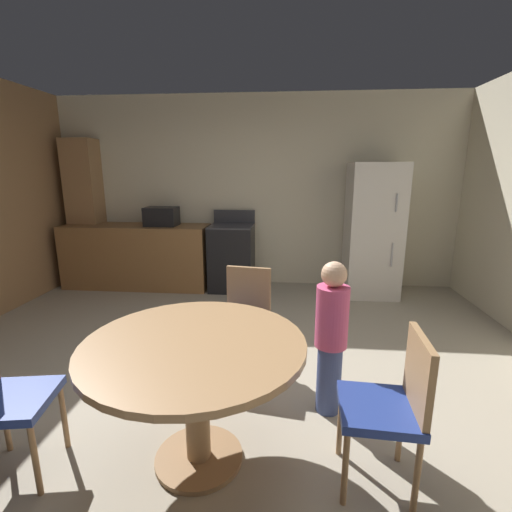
{
  "coord_description": "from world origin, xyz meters",
  "views": [
    {
      "loc": [
        0.48,
        -2.29,
        1.67
      ],
      "look_at": [
        0.2,
        0.93,
        0.9
      ],
      "focal_mm": 25.41,
      "sensor_mm": 36.0,
      "label": 1
    }
  ],
  "objects_px": {
    "oven_range": "(232,257)",
    "dining_table": "(195,367)",
    "chair_east": "(392,401)",
    "microwave": "(162,216)",
    "chair_north": "(245,313)",
    "person_child": "(331,335)",
    "refrigerator": "(373,231)"
  },
  "relations": [
    {
      "from": "oven_range",
      "to": "dining_table",
      "type": "bearing_deg",
      "value": -84.81
    },
    {
      "from": "chair_east",
      "to": "oven_range",
      "type": "bearing_deg",
      "value": -63.95
    },
    {
      "from": "microwave",
      "to": "chair_north",
      "type": "bearing_deg",
      "value": -56.03
    },
    {
      "from": "microwave",
      "to": "chair_east",
      "type": "relative_size",
      "value": 0.51
    },
    {
      "from": "person_child",
      "to": "dining_table",
      "type": "bearing_deg",
      "value": 0.0
    },
    {
      "from": "refrigerator",
      "to": "person_child",
      "type": "relative_size",
      "value": 1.61
    },
    {
      "from": "refrigerator",
      "to": "chair_north",
      "type": "height_order",
      "value": "refrigerator"
    },
    {
      "from": "oven_range",
      "to": "person_child",
      "type": "height_order",
      "value": "oven_range"
    },
    {
      "from": "chair_north",
      "to": "person_child",
      "type": "xyz_separation_m",
      "value": [
        0.65,
        -0.51,
        0.08
      ]
    },
    {
      "from": "refrigerator",
      "to": "dining_table",
      "type": "height_order",
      "value": "refrigerator"
    },
    {
      "from": "chair_east",
      "to": "chair_north",
      "type": "bearing_deg",
      "value": -47.42
    },
    {
      "from": "chair_east",
      "to": "person_child",
      "type": "relative_size",
      "value": 0.8
    },
    {
      "from": "refrigerator",
      "to": "dining_table",
      "type": "distance_m",
      "value": 3.53
    },
    {
      "from": "dining_table",
      "to": "microwave",
      "type": "bearing_deg",
      "value": 111.98
    },
    {
      "from": "microwave",
      "to": "dining_table",
      "type": "height_order",
      "value": "microwave"
    },
    {
      "from": "refrigerator",
      "to": "person_child",
      "type": "bearing_deg",
      "value": -107.6
    },
    {
      "from": "dining_table",
      "to": "oven_range",
      "type": "bearing_deg",
      "value": 95.19
    },
    {
      "from": "oven_range",
      "to": "refrigerator",
      "type": "bearing_deg",
      "value": -1.61
    },
    {
      "from": "refrigerator",
      "to": "chair_north",
      "type": "distance_m",
      "value": 2.57
    },
    {
      "from": "chair_north",
      "to": "chair_east",
      "type": "height_order",
      "value": "same"
    },
    {
      "from": "oven_range",
      "to": "chair_east",
      "type": "distance_m",
      "value": 3.51
    },
    {
      "from": "person_child",
      "to": "oven_range",
      "type": "bearing_deg",
      "value": -101.1
    },
    {
      "from": "refrigerator",
      "to": "microwave",
      "type": "xyz_separation_m",
      "value": [
        -2.9,
        0.05,
        0.15
      ]
    },
    {
      "from": "oven_range",
      "to": "microwave",
      "type": "distance_m",
      "value": 1.14
    },
    {
      "from": "oven_range",
      "to": "microwave",
      "type": "bearing_deg",
      "value": -179.79
    },
    {
      "from": "oven_range",
      "to": "dining_table",
      "type": "xyz_separation_m",
      "value": [
        0.29,
        -3.18,
        0.14
      ]
    },
    {
      "from": "microwave",
      "to": "dining_table",
      "type": "bearing_deg",
      "value": -68.02
    },
    {
      "from": "dining_table",
      "to": "chair_north",
      "type": "relative_size",
      "value": 1.4
    },
    {
      "from": "microwave",
      "to": "chair_east",
      "type": "height_order",
      "value": "microwave"
    },
    {
      "from": "dining_table",
      "to": "person_child",
      "type": "bearing_deg",
      "value": 33.48
    },
    {
      "from": "refrigerator",
      "to": "oven_range",
      "type": "bearing_deg",
      "value": 178.39
    },
    {
      "from": "dining_table",
      "to": "chair_east",
      "type": "distance_m",
      "value": 1.06
    }
  ]
}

